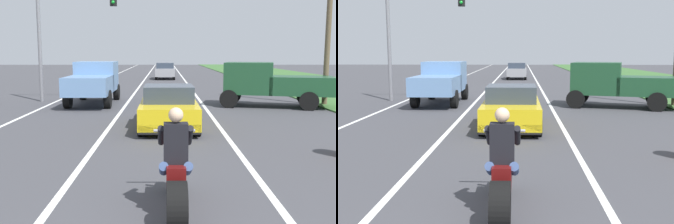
% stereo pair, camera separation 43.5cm
% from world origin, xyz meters
% --- Properties ---
extents(lane_stripe_left_solid, '(0.14, 120.00, 0.01)m').
position_xyz_m(lane_stripe_left_solid, '(-5.40, 20.00, 0.00)').
color(lane_stripe_left_solid, white).
rests_on(lane_stripe_left_solid, ground).
extents(lane_stripe_right_solid, '(0.14, 120.00, 0.01)m').
position_xyz_m(lane_stripe_right_solid, '(1.80, 20.00, 0.00)').
color(lane_stripe_right_solid, white).
rests_on(lane_stripe_right_solid, ground).
extents(lane_stripe_centre_dashed, '(0.14, 120.00, 0.01)m').
position_xyz_m(lane_stripe_centre_dashed, '(-1.80, 20.00, 0.00)').
color(lane_stripe_centre_dashed, white).
rests_on(lane_stripe_centre_dashed, ground).
extents(motorcycle_with_rider, '(0.70, 2.21, 1.62)m').
position_xyz_m(motorcycle_with_rider, '(0.16, 2.92, 0.59)').
color(motorcycle_with_rider, black).
rests_on(motorcycle_with_rider, ground).
extents(sports_car_yellow, '(1.84, 4.30, 1.37)m').
position_xyz_m(sports_car_yellow, '(0.13, 10.21, 0.63)').
color(sports_car_yellow, yellow).
rests_on(sports_car_yellow, ground).
extents(pickup_truck_left_lane_light_blue, '(2.02, 4.80, 1.98)m').
position_xyz_m(pickup_truck_left_lane_light_blue, '(-3.35, 16.24, 1.11)').
color(pickup_truck_left_lane_light_blue, '#6B93C6').
rests_on(pickup_truck_left_lane_light_blue, ground).
extents(pickup_truck_right_shoulder_dark_green, '(5.14, 3.14, 1.98)m').
position_xyz_m(pickup_truck_right_shoulder_dark_green, '(4.74, 15.15, 1.11)').
color(pickup_truck_right_shoulder_dark_green, '#1E4C2D').
rests_on(pickup_truck_right_shoulder_dark_green, ground).
extents(traffic_light_mast_near, '(4.14, 0.34, 6.00)m').
position_xyz_m(traffic_light_mast_near, '(-4.88, 17.21, 3.97)').
color(traffic_light_mast_near, gray).
rests_on(traffic_light_mast_near, ground).
extents(distant_car_far_ahead, '(1.80, 4.00, 1.50)m').
position_xyz_m(distant_car_far_ahead, '(0.06, 34.61, 0.77)').
color(distant_car_far_ahead, '#99999E').
rests_on(distant_car_far_ahead, ground).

